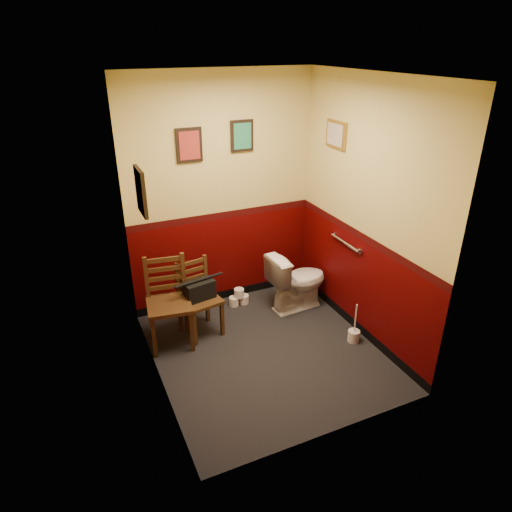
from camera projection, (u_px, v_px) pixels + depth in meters
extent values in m
cube|color=black|center=(266.00, 351.00, 4.77)|extent=(2.20, 2.40, 0.00)
cube|color=silver|center=(269.00, 75.00, 3.60)|extent=(2.20, 2.40, 0.00)
cube|color=#400203|center=(222.00, 195.00, 5.17)|extent=(2.20, 0.00, 2.70)
cube|color=#400203|center=(341.00, 292.00, 3.20)|extent=(2.20, 0.00, 2.70)
cube|color=#400203|center=(148.00, 253.00, 3.78)|extent=(0.00, 2.40, 2.70)
cube|color=#400203|center=(366.00, 215.00, 4.59)|extent=(0.00, 2.40, 2.70)
cylinder|color=silver|center=(345.00, 243.00, 4.96)|extent=(0.03, 0.50, 0.03)
cylinder|color=silver|center=(360.00, 251.00, 4.76)|extent=(0.02, 0.06, 0.06)
cylinder|color=silver|center=(334.00, 234.00, 5.17)|extent=(0.02, 0.06, 0.06)
cube|color=black|center=(189.00, 145.00, 4.77)|extent=(0.28, 0.03, 0.36)
cube|color=maroon|center=(190.00, 145.00, 4.76)|extent=(0.22, 0.01, 0.30)
cube|color=black|center=(242.00, 136.00, 4.97)|extent=(0.26, 0.03, 0.34)
cube|color=#267C55|center=(242.00, 136.00, 4.96)|extent=(0.20, 0.01, 0.28)
cube|color=black|center=(141.00, 192.00, 3.65)|extent=(0.03, 0.30, 0.38)
cube|color=tan|center=(143.00, 191.00, 3.66)|extent=(0.01, 0.24, 0.31)
cube|color=olive|center=(336.00, 134.00, 4.78)|extent=(0.03, 0.34, 0.28)
cube|color=tan|center=(335.00, 135.00, 4.77)|extent=(0.01, 0.28, 0.22)
imported|color=white|center=(297.00, 281.00, 5.42)|extent=(0.75, 0.46, 0.71)
cylinder|color=silver|center=(354.00, 336.00, 4.91)|extent=(0.13, 0.13, 0.13)
cylinder|color=silver|center=(355.00, 319.00, 4.82)|extent=(0.02, 0.02, 0.36)
cube|color=#432A14|center=(169.00, 305.00, 4.70)|extent=(0.50, 0.50, 0.04)
cube|color=#432A14|center=(154.00, 337.00, 4.59)|extent=(0.05, 0.05, 0.48)
cube|color=#432A14|center=(151.00, 317.00, 4.92)|extent=(0.05, 0.05, 0.48)
cube|color=#432A14|center=(192.00, 331.00, 4.69)|extent=(0.05, 0.05, 0.48)
cube|color=#432A14|center=(186.00, 312.00, 5.02)|extent=(0.05, 0.05, 0.48)
cube|color=#432A14|center=(146.00, 278.00, 4.72)|extent=(0.05, 0.04, 0.48)
cube|color=#432A14|center=(183.00, 273.00, 4.82)|extent=(0.05, 0.04, 0.48)
cube|color=#432A14|center=(166.00, 287.00, 4.83)|extent=(0.36, 0.08, 0.05)
cube|color=#432A14|center=(165.00, 278.00, 4.78)|extent=(0.36, 0.08, 0.05)
cube|color=#432A14|center=(164.00, 269.00, 4.73)|extent=(0.36, 0.08, 0.05)
cube|color=#432A14|center=(164.00, 260.00, 4.69)|extent=(0.36, 0.08, 0.05)
cube|color=#432A14|center=(200.00, 300.00, 4.90)|extent=(0.45, 0.45, 0.04)
cube|color=#432A14|center=(194.00, 329.00, 4.78)|extent=(0.04, 0.04, 0.42)
cube|color=#432A14|center=(180.00, 314.00, 5.03)|extent=(0.04, 0.04, 0.42)
cube|color=#432A14|center=(222.00, 319.00, 4.95)|extent=(0.04, 0.04, 0.42)
cube|color=#432A14|center=(207.00, 305.00, 5.20)|extent=(0.04, 0.04, 0.42)
cube|color=#432A14|center=(177.00, 280.00, 4.85)|extent=(0.04, 0.04, 0.42)
cube|color=#432A14|center=(205.00, 272.00, 5.02)|extent=(0.04, 0.04, 0.42)
cube|color=#432A14|center=(192.00, 286.00, 4.99)|extent=(0.32, 0.08, 0.04)
cube|color=#432A14|center=(192.00, 278.00, 4.95)|extent=(0.32, 0.08, 0.04)
cube|color=#432A14|center=(191.00, 271.00, 4.91)|extent=(0.32, 0.08, 0.04)
cube|color=#432A14|center=(191.00, 263.00, 4.87)|extent=(0.32, 0.08, 0.04)
cube|color=black|center=(200.00, 290.00, 4.85)|extent=(0.35, 0.22, 0.20)
cylinder|color=black|center=(199.00, 280.00, 4.80)|extent=(0.28, 0.08, 0.03)
cylinder|color=silver|center=(234.00, 301.00, 5.57)|extent=(0.12, 0.12, 0.11)
cylinder|color=silver|center=(244.00, 299.00, 5.62)|extent=(0.12, 0.12, 0.11)
cylinder|color=silver|center=(239.00, 293.00, 5.54)|extent=(0.12, 0.12, 0.11)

